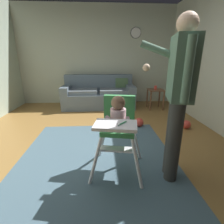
{
  "coord_description": "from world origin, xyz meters",
  "views": [
    {
      "loc": [
        0.12,
        -2.27,
        1.3
      ],
      "look_at": [
        0.23,
        -0.6,
        0.76
      ],
      "focal_mm": 26.96,
      "sensor_mm": 36.0,
      "label": 1
    }
  ],
  "objects_px": {
    "side_table": "(155,95)",
    "wall_clock": "(136,33)",
    "toy_ball": "(186,124)",
    "sippy_cup": "(155,88)",
    "adult_standing": "(178,94)",
    "couch": "(99,95)",
    "toy_ball_second": "(139,122)",
    "high_chair": "(118,121)"
  },
  "relations": [
    {
      "from": "adult_standing",
      "to": "wall_clock",
      "type": "distance_m",
      "value": 3.63
    },
    {
      "from": "couch",
      "to": "adult_standing",
      "type": "height_order",
      "value": "adult_standing"
    },
    {
      "from": "couch",
      "to": "high_chair",
      "type": "xyz_separation_m",
      "value": [
        0.26,
        -2.86,
        0.3
      ]
    },
    {
      "from": "sippy_cup",
      "to": "side_table",
      "type": "bearing_deg",
      "value": -0.0
    },
    {
      "from": "adult_standing",
      "to": "couch",
      "type": "bearing_deg",
      "value": -61.04
    },
    {
      "from": "toy_ball_second",
      "to": "sippy_cup",
      "type": "height_order",
      "value": "sippy_cup"
    },
    {
      "from": "high_chair",
      "to": "toy_ball",
      "type": "xyz_separation_m",
      "value": [
        1.44,
        1.18,
        -0.55
      ]
    },
    {
      "from": "couch",
      "to": "sippy_cup",
      "type": "relative_size",
      "value": 19.22
    },
    {
      "from": "couch",
      "to": "toy_ball",
      "type": "xyz_separation_m",
      "value": [
        1.7,
        -1.68,
        -0.25
      ]
    },
    {
      "from": "toy_ball",
      "to": "wall_clock",
      "type": "bearing_deg",
      "value": 106.55
    },
    {
      "from": "side_table",
      "to": "wall_clock",
      "type": "bearing_deg",
      "value": 118.79
    },
    {
      "from": "side_table",
      "to": "couch",
      "type": "bearing_deg",
      "value": 167.95
    },
    {
      "from": "couch",
      "to": "toy_ball",
      "type": "distance_m",
      "value": 2.4
    },
    {
      "from": "toy_ball_second",
      "to": "sippy_cup",
      "type": "distance_m",
      "value": 1.47
    },
    {
      "from": "toy_ball",
      "to": "wall_clock",
      "type": "distance_m",
      "value": 2.94
    },
    {
      "from": "couch",
      "to": "sippy_cup",
      "type": "xyz_separation_m",
      "value": [
        1.48,
        -0.32,
        0.24
      ]
    },
    {
      "from": "couch",
      "to": "toy_ball_second",
      "type": "xyz_separation_m",
      "value": [
        0.8,
        -1.53,
        -0.24
      ]
    },
    {
      "from": "couch",
      "to": "side_table",
      "type": "height_order",
      "value": "couch"
    },
    {
      "from": "adult_standing",
      "to": "sippy_cup",
      "type": "distance_m",
      "value": 2.78
    },
    {
      "from": "toy_ball",
      "to": "toy_ball_second",
      "type": "bearing_deg",
      "value": 170.34
    },
    {
      "from": "side_table",
      "to": "wall_clock",
      "type": "xyz_separation_m",
      "value": [
        -0.44,
        0.8,
        1.59
      ]
    },
    {
      "from": "toy_ball",
      "to": "sippy_cup",
      "type": "height_order",
      "value": "sippy_cup"
    },
    {
      "from": "side_table",
      "to": "wall_clock",
      "type": "distance_m",
      "value": 1.83
    },
    {
      "from": "adult_standing",
      "to": "wall_clock",
      "type": "bearing_deg",
      "value": -80.2
    },
    {
      "from": "wall_clock",
      "to": "side_table",
      "type": "bearing_deg",
      "value": -61.21
    },
    {
      "from": "toy_ball",
      "to": "sippy_cup",
      "type": "distance_m",
      "value": 1.47
    },
    {
      "from": "toy_ball",
      "to": "couch",
      "type": "bearing_deg",
      "value": 135.21
    },
    {
      "from": "high_chair",
      "to": "adult_standing",
      "type": "distance_m",
      "value": 0.68
    },
    {
      "from": "adult_standing",
      "to": "wall_clock",
      "type": "height_order",
      "value": "wall_clock"
    },
    {
      "from": "adult_standing",
      "to": "side_table",
      "type": "height_order",
      "value": "adult_standing"
    },
    {
      "from": "couch",
      "to": "adult_standing",
      "type": "distance_m",
      "value": 3.17
    },
    {
      "from": "wall_clock",
      "to": "high_chair",
      "type": "bearing_deg",
      "value": -103.45
    },
    {
      "from": "couch",
      "to": "wall_clock",
      "type": "distance_m",
      "value": 2.01
    },
    {
      "from": "couch",
      "to": "side_table",
      "type": "xyz_separation_m",
      "value": [
        1.49,
        -0.32,
        0.05
      ]
    },
    {
      "from": "couch",
      "to": "toy_ball_second",
      "type": "bearing_deg",
      "value": 27.67
    },
    {
      "from": "side_table",
      "to": "wall_clock",
      "type": "height_order",
      "value": "wall_clock"
    },
    {
      "from": "toy_ball",
      "to": "sippy_cup",
      "type": "relative_size",
      "value": 1.65
    },
    {
      "from": "toy_ball",
      "to": "adult_standing",
      "type": "bearing_deg",
      "value": -123.16
    },
    {
      "from": "high_chair",
      "to": "side_table",
      "type": "xyz_separation_m",
      "value": [
        1.24,
        2.54,
        -0.25
      ]
    },
    {
      "from": "high_chair",
      "to": "toy_ball_second",
      "type": "xyz_separation_m",
      "value": [
        0.55,
        1.33,
        -0.55
      ]
    },
    {
      "from": "toy_ball",
      "to": "sippy_cup",
      "type": "bearing_deg",
      "value": 99.13
    },
    {
      "from": "adult_standing",
      "to": "toy_ball_second",
      "type": "xyz_separation_m",
      "value": [
        -0.03,
        1.47,
        -0.87
      ]
    }
  ]
}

